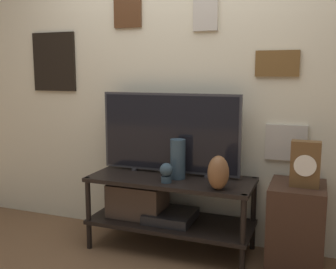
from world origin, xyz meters
name	(u,v)px	position (x,y,z in m)	size (l,w,h in m)	color
ground_plane	(156,265)	(0.00, 0.00, 0.00)	(12.00, 12.00, 0.00)	brown
wall_back	(183,74)	(-0.01, 0.60, 1.35)	(6.40, 0.08, 2.70)	beige
media_console	(158,203)	(-0.11, 0.29, 0.36)	(1.26, 0.51, 0.57)	black
television	(169,133)	(-0.05, 0.40, 0.90)	(1.12, 0.05, 0.64)	#333338
vase_tall_ceramic	(178,159)	(0.06, 0.29, 0.72)	(0.11, 0.11, 0.30)	#2D4251
vase_urn_stoneware	(218,173)	(0.41, 0.12, 0.69)	(0.15, 0.15, 0.24)	brown
vase_slim_bronze	(162,159)	(-0.16, 0.50, 0.66)	(0.09, 0.09, 0.18)	beige
decorative_bust	(166,172)	(0.01, 0.16, 0.65)	(0.10, 0.10, 0.14)	#2D4251
side_table	(296,226)	(0.92, 0.33, 0.30)	(0.37, 0.44, 0.60)	#382319
mantel_clock	(305,164)	(0.96, 0.29, 0.76)	(0.19, 0.11, 0.31)	brown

